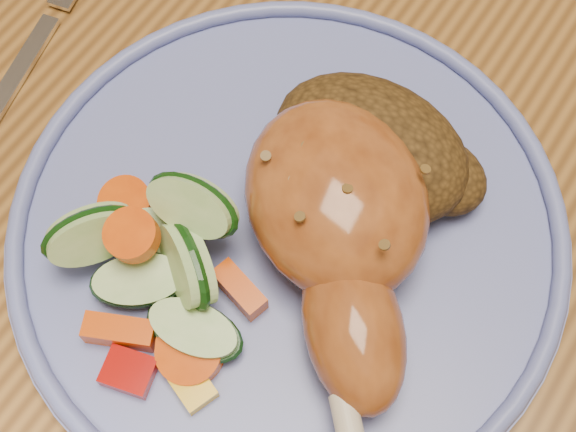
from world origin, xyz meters
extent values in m
plane|color=brown|center=(0.00, 0.00, 0.00)|extent=(4.00, 4.00, 0.00)
cube|color=brown|center=(0.00, 0.00, 0.73)|extent=(0.90, 1.40, 0.04)
cylinder|color=#4C2D16|center=(-0.18, 0.37, 0.21)|extent=(0.04, 0.04, 0.41)
cylinder|color=#616CB4|center=(-0.02, -0.09, 0.76)|extent=(0.31, 0.31, 0.01)
torus|color=#616CB4|center=(-0.02, -0.09, 0.77)|extent=(0.30, 0.30, 0.01)
ellipsoid|color=#AA5923|center=(0.00, -0.08, 0.79)|extent=(0.15, 0.14, 0.06)
ellipsoid|color=#AA5923|center=(0.04, -0.13, 0.78)|extent=(0.10, 0.10, 0.05)
ellipsoid|color=#493012|center=(-0.01, -0.04, 0.78)|extent=(0.11, 0.08, 0.05)
ellipsoid|color=#493012|center=(0.03, -0.03, 0.78)|extent=(0.06, 0.04, 0.03)
ellipsoid|color=#493012|center=(-0.04, -0.04, 0.77)|extent=(0.05, 0.04, 0.02)
cube|color=#A50A05|center=(-0.05, -0.20, 0.77)|extent=(0.03, 0.03, 0.01)
cube|color=#E5A507|center=(-0.01, -0.19, 0.77)|extent=(0.02, 0.02, 0.01)
cylinder|color=#F85208|center=(-0.03, -0.18, 0.77)|extent=(0.03, 0.04, 0.02)
cube|color=#F85208|center=(-0.02, -0.14, 0.77)|extent=(0.03, 0.02, 0.01)
cylinder|color=#F85208|center=(-0.08, -0.15, 0.80)|extent=(0.03, 0.03, 0.02)
cube|color=#F85208|center=(-0.06, -0.19, 0.77)|extent=(0.04, 0.03, 0.01)
cylinder|color=#F85208|center=(-0.10, -0.13, 0.77)|extent=(0.03, 0.03, 0.02)
cylinder|color=#F85208|center=(-0.03, -0.18, 0.77)|extent=(0.03, 0.04, 0.02)
cylinder|color=#BCDC8F|center=(-0.03, -0.17, 0.77)|extent=(0.05, 0.06, 0.02)
cylinder|color=#BCDC8F|center=(-0.10, -0.16, 0.79)|extent=(0.06, 0.06, 0.05)
cylinder|color=#BCDC8F|center=(-0.07, -0.16, 0.77)|extent=(0.07, 0.07, 0.03)
cylinder|color=#BCDC8F|center=(-0.05, -0.14, 0.78)|extent=(0.06, 0.05, 0.05)
cylinder|color=#BCDC8F|center=(-0.06, -0.12, 0.80)|extent=(0.05, 0.05, 0.04)
cylinder|color=#BCDC8F|center=(-0.08, -0.14, 0.77)|extent=(0.07, 0.07, 0.02)
cube|color=silver|center=(-0.22, -0.10, 0.75)|extent=(0.03, 0.10, 0.00)
camera|label=1|loc=(0.07, -0.24, 1.16)|focal=50.00mm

